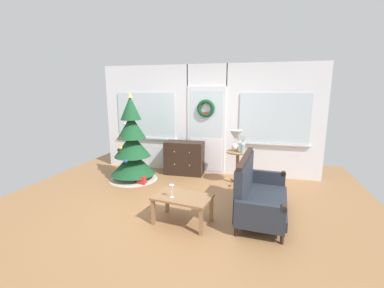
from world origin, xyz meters
TOP-DOWN VIEW (x-y plane):
  - ground_plane at (0.00, 0.00)m, footprint 6.76×6.76m
  - back_wall_with_door at (0.00, 2.08)m, footprint 5.20×0.19m
  - christmas_tree at (-1.46, 1.12)m, footprint 1.07×1.07m
  - dresser_cabinet at (-0.47, 1.79)m, footprint 0.91×0.46m
  - settee_sofa at (1.24, 0.05)m, footprint 0.81×1.62m
  - side_table at (0.81, 1.42)m, footprint 0.50×0.48m
  - table_lamp at (0.75, 1.46)m, footprint 0.28×0.28m
  - flower_vase at (0.91, 1.36)m, footprint 0.11×0.10m
  - coffee_table at (0.18, -0.50)m, footprint 0.91×0.63m
  - wine_glass at (0.04, -0.58)m, footprint 0.08×0.08m
  - gift_box at (-1.14, 0.88)m, footprint 0.17×0.15m

SIDE VIEW (x-z plane):
  - ground_plane at x=0.00m, z-range 0.00..0.00m
  - gift_box at x=-1.14m, z-range 0.00..0.17m
  - coffee_table at x=0.18m, z-range 0.15..0.57m
  - settee_sofa at x=1.24m, z-range -0.10..0.86m
  - dresser_cabinet at x=-0.47m, z-range 0.00..0.78m
  - side_table at x=0.81m, z-range 0.15..0.86m
  - wine_glass at x=0.04m, z-range 0.47..0.66m
  - christmas_tree at x=-1.46m, z-range -0.27..1.65m
  - flower_vase at x=0.91m, z-range 0.65..1.00m
  - table_lamp at x=0.75m, z-range 0.77..1.21m
  - back_wall_with_door at x=0.00m, z-range 0.01..2.56m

